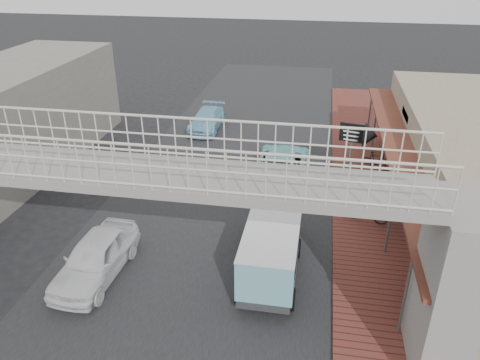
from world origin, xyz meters
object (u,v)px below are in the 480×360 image
at_px(motorcycle_near, 366,210).
at_px(white_hatchback, 95,258).
at_px(dark_sedan, 270,241).
at_px(angkot_van, 271,249).
at_px(street_clock, 437,269).
at_px(angkot_far, 207,120).
at_px(arrow_sign, 369,136).
at_px(angkot_curb, 282,164).
at_px(motorcycle_far, 376,161).

bearing_deg(motorcycle_near, white_hatchback, 134.26).
xyz_separation_m(dark_sedan, angkot_van, (0.16, -1.23, 0.54)).
bearing_deg(street_clock, angkot_far, 145.81).
xyz_separation_m(dark_sedan, motorcycle_near, (3.58, 3.08, -0.13)).
height_order(motorcycle_near, street_clock, street_clock).
distance_m(dark_sedan, arrow_sign, 7.69).
height_order(angkot_curb, street_clock, street_clock).
height_order(angkot_far, motorcycle_near, angkot_far).
distance_m(dark_sedan, angkot_van, 1.36).
distance_m(angkot_curb, angkot_far, 7.89).
distance_m(white_hatchback, motorcycle_near, 10.65).
bearing_deg(street_clock, white_hatchback, -163.74).
height_order(angkot_van, street_clock, street_clock).
xyz_separation_m(motorcycle_near, street_clock, (1.20, -6.39, 2.06)).
relative_size(dark_sedan, angkot_van, 1.07).
xyz_separation_m(angkot_curb, motorcycle_near, (3.80, -3.60, -0.15)).
height_order(dark_sedan, angkot_far, dark_sedan).
height_order(white_hatchback, motorcycle_far, white_hatchback).
bearing_deg(angkot_far, motorcycle_far, -24.02).
bearing_deg(street_clock, angkot_van, 179.03).
xyz_separation_m(angkot_far, angkot_van, (5.56, -13.86, 0.65)).
distance_m(angkot_far, motorcycle_far, 10.76).
distance_m(white_hatchback, angkot_van, 6.00).
xyz_separation_m(dark_sedan, angkot_curb, (-0.22, 6.69, 0.02)).
relative_size(white_hatchback, angkot_far, 1.02).
height_order(angkot_van, motorcycle_near, angkot_van).
height_order(dark_sedan, angkot_van, angkot_van).
height_order(street_clock, arrow_sign, street_clock).
distance_m(angkot_curb, arrow_sign, 4.30).
bearing_deg(white_hatchback, angkot_curb, 60.08).
bearing_deg(arrow_sign, angkot_curb, -170.14).
xyz_separation_m(angkot_van, motorcycle_near, (3.42, 4.32, -0.67)).
bearing_deg(dark_sedan, angkot_curb, 88.36).
distance_m(dark_sedan, street_clock, 6.13).
xyz_separation_m(angkot_van, arrow_sign, (3.53, 7.73, 1.27)).
height_order(angkot_van, arrow_sign, arrow_sign).
bearing_deg(angkot_van, motorcycle_near, 51.72).
bearing_deg(street_clock, motorcycle_near, 123.85).
distance_m(angkot_van, arrow_sign, 8.59).
relative_size(motorcycle_near, street_clock, 0.61).
bearing_deg(motorcycle_far, street_clock, -164.22).
height_order(angkot_van, motorcycle_far, angkot_van).
bearing_deg(white_hatchback, dark_sedan, 21.90).
bearing_deg(angkot_far, angkot_curb, -48.72).
bearing_deg(motorcycle_near, motorcycle_far, 6.45).
height_order(white_hatchback, street_clock, street_clock).
relative_size(angkot_curb, arrow_sign, 1.76).
relative_size(angkot_van, motorcycle_near, 2.18).
bearing_deg(motorcycle_far, motorcycle_near, -175.23).
distance_m(angkot_curb, motorcycle_far, 4.88).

